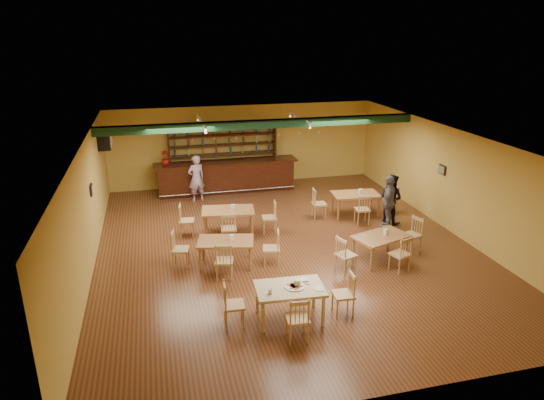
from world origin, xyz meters
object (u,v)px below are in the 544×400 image
object	(u,v)px
dining_table_c	(226,253)
patron_right_a	(391,199)
dining_table_d	(380,248)
dining_table_a	(228,222)
patron_bar	(196,178)
near_table	(290,303)
dining_table_b	(355,204)
bar_counter	(226,176)

from	to	relation	value
dining_table_c	patron_right_a	bearing A→B (deg)	30.06
dining_table_d	patron_right_a	size ratio (longest dim) A/B	0.91
dining_table_a	patron_bar	xyz separation A→B (m)	(-0.60, 3.12, 0.44)
dining_table_d	near_table	bearing A→B (deg)	-164.21
dining_table_b	dining_table_d	world-z (taller)	dining_table_b
dining_table_b	dining_table_c	xyz separation A→B (m)	(-4.54, -2.49, -0.02)
bar_counter	dining_table_c	size ratio (longest dim) A/B	3.77
dining_table_b	dining_table_d	size ratio (longest dim) A/B	1.05
dining_table_d	near_table	world-z (taller)	near_table
dining_table_a	patron_right_a	bearing A→B (deg)	4.53
dining_table_a	dining_table_d	world-z (taller)	dining_table_a
dining_table_c	patron_right_a	size ratio (longest dim) A/B	0.89
patron_right_a	dining_table_d	bearing A→B (deg)	116.57
dining_table_c	dining_table_b	bearing A→B (deg)	41.25
dining_table_c	dining_table_d	xyz separation A→B (m)	(3.87, -0.69, 0.00)
dining_table_b	near_table	world-z (taller)	near_table
dining_table_a	dining_table_c	distance (m)	2.02
patron_bar	bar_counter	bearing A→B (deg)	-162.43
bar_counter	dining_table_d	distance (m)	7.24
dining_table_d	patron_bar	bearing A→B (deg)	107.01
dining_table_b	dining_table_c	distance (m)	5.17
bar_counter	dining_table_a	world-z (taller)	bar_counter
dining_table_c	patron_right_a	distance (m)	5.61
dining_table_c	patron_bar	world-z (taller)	patron_bar
dining_table_a	dining_table_d	xyz separation A→B (m)	(3.50, -2.67, -0.02)
patron_bar	dining_table_a	bearing A→B (deg)	83.05
dining_table_b	bar_counter	bearing A→B (deg)	141.29
bar_counter	patron_bar	size ratio (longest dim) A/B	3.18
near_table	patron_right_a	bearing A→B (deg)	48.30
dining_table_b	patron_right_a	size ratio (longest dim) A/B	0.95
dining_table_a	near_table	world-z (taller)	dining_table_a
bar_counter	patron_bar	world-z (taller)	patron_bar
dining_table_a	patron_right_a	size ratio (longest dim) A/B	0.97
bar_counter	dining_table_b	world-z (taller)	bar_counter
near_table	patron_right_a	xyz separation A→B (m)	(4.45, 4.40, 0.40)
bar_counter	patron_bar	xyz separation A→B (m)	(-1.16, -0.83, 0.25)
dining_table_c	near_table	world-z (taller)	near_table
dining_table_a	dining_table_c	size ratio (longest dim) A/B	1.08
patron_bar	near_table	bearing A→B (deg)	80.28
bar_counter	dining_table_d	size ratio (longest dim) A/B	3.72
bar_counter	dining_table_a	bearing A→B (deg)	-98.17
patron_right_a	dining_table_b	bearing A→B (deg)	13.18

